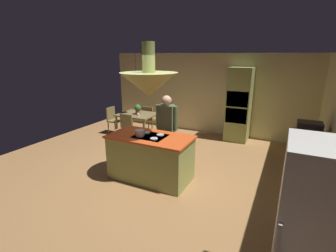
{
  "coord_description": "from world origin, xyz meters",
  "views": [
    {
      "loc": [
        2.4,
        -4.21,
        2.51
      ],
      "look_at": [
        0.1,
        0.4,
        1.0
      ],
      "focal_mm": 26.25,
      "sensor_mm": 36.0,
      "label": 1
    }
  ],
  "objects_px": {
    "chair_by_back_wall": "(149,117)",
    "cooking_pot_on_cooktop": "(140,133)",
    "kitchen_island": "(151,157)",
    "refrigerator": "(318,236)",
    "microwave_on_counter": "(309,129)",
    "person_at_island": "(167,127)",
    "canister_flour": "(312,152)",
    "canister_sugar": "(312,149)",
    "oven_tower": "(239,105)",
    "chair_at_corner": "(113,118)",
    "canister_tea": "(311,145)",
    "cup_on_table": "(138,115)",
    "dining_table": "(137,117)",
    "chair_facing_island": "(124,128)",
    "potted_plant_on_table": "(138,109)"
  },
  "relations": [
    {
      "from": "refrigerator",
      "to": "chair_facing_island",
      "type": "distance_m",
      "value": 5.49
    },
    {
      "from": "canister_flour",
      "to": "cooking_pot_on_cooktop",
      "type": "relative_size",
      "value": 0.9
    },
    {
      "from": "chair_by_back_wall",
      "to": "refrigerator",
      "type": "bearing_deg",
      "value": 135.12
    },
    {
      "from": "potted_plant_on_table",
      "to": "chair_by_back_wall",
      "type": "bearing_deg",
      "value": 93.71
    },
    {
      "from": "chair_by_back_wall",
      "to": "cooking_pot_on_cooktop",
      "type": "relative_size",
      "value": 4.83
    },
    {
      "from": "person_at_island",
      "to": "potted_plant_on_table",
      "type": "height_order",
      "value": "person_at_island"
    },
    {
      "from": "canister_tea",
      "to": "cooking_pot_on_cooktop",
      "type": "height_order",
      "value": "canister_tea"
    },
    {
      "from": "canister_flour",
      "to": "microwave_on_counter",
      "type": "height_order",
      "value": "microwave_on_counter"
    },
    {
      "from": "refrigerator",
      "to": "microwave_on_counter",
      "type": "relative_size",
      "value": 3.91
    },
    {
      "from": "refrigerator",
      "to": "canister_flour",
      "type": "relative_size",
      "value": 11.1
    },
    {
      "from": "canister_flour",
      "to": "microwave_on_counter",
      "type": "xyz_separation_m",
      "value": [
        0.0,
        1.23,
        0.06
      ]
    },
    {
      "from": "microwave_on_counter",
      "to": "refrigerator",
      "type": "bearing_deg",
      "value": -90.73
    },
    {
      "from": "chair_at_corner",
      "to": "potted_plant_on_table",
      "type": "xyz_separation_m",
      "value": [
        0.98,
        -0.03,
        0.42
      ]
    },
    {
      "from": "kitchen_island",
      "to": "cooking_pot_on_cooktop",
      "type": "bearing_deg",
      "value": -140.91
    },
    {
      "from": "potted_plant_on_table",
      "to": "canister_flour",
      "type": "xyz_separation_m",
      "value": [
        4.49,
        -1.83,
        0.09
      ]
    },
    {
      "from": "refrigerator",
      "to": "person_at_island",
      "type": "distance_m",
      "value": 3.69
    },
    {
      "from": "kitchen_island",
      "to": "dining_table",
      "type": "distance_m",
      "value": 2.71
    },
    {
      "from": "dining_table",
      "to": "cup_on_table",
      "type": "height_order",
      "value": "cup_on_table"
    },
    {
      "from": "microwave_on_counter",
      "to": "canister_tea",
      "type": "bearing_deg",
      "value": -90.0
    },
    {
      "from": "chair_at_corner",
      "to": "cooking_pot_on_cooktop",
      "type": "bearing_deg",
      "value": -132.04
    },
    {
      "from": "chair_by_back_wall",
      "to": "potted_plant_on_table",
      "type": "xyz_separation_m",
      "value": [
        0.05,
        -0.71,
        0.42
      ]
    },
    {
      "from": "refrigerator",
      "to": "chair_at_corner",
      "type": "relative_size",
      "value": 2.07
    },
    {
      "from": "canister_tea",
      "to": "person_at_island",
      "type": "bearing_deg",
      "value": 177.62
    },
    {
      "from": "dining_table",
      "to": "potted_plant_on_table",
      "type": "distance_m",
      "value": 0.27
    },
    {
      "from": "chair_at_corner",
      "to": "canister_tea",
      "type": "relative_size",
      "value": 5.72
    },
    {
      "from": "canister_flour",
      "to": "canister_sugar",
      "type": "xyz_separation_m",
      "value": [
        0.0,
        0.18,
        -0.01
      ]
    },
    {
      "from": "chair_at_corner",
      "to": "microwave_on_counter",
      "type": "distance_m",
      "value": 5.54
    },
    {
      "from": "oven_tower",
      "to": "cup_on_table",
      "type": "bearing_deg",
      "value": -152.26
    },
    {
      "from": "kitchen_island",
      "to": "refrigerator",
      "type": "xyz_separation_m",
      "value": [
        2.8,
        -1.7,
        0.43
      ]
    },
    {
      "from": "potted_plant_on_table",
      "to": "canister_sugar",
      "type": "distance_m",
      "value": 4.79
    },
    {
      "from": "microwave_on_counter",
      "to": "chair_facing_island",
      "type": "bearing_deg",
      "value": -179.33
    },
    {
      "from": "chair_at_corner",
      "to": "cup_on_table",
      "type": "height_order",
      "value": "chair_at_corner"
    },
    {
      "from": "dining_table",
      "to": "canister_tea",
      "type": "distance_m",
      "value": 4.79
    },
    {
      "from": "cup_on_table",
      "to": "cooking_pot_on_cooktop",
      "type": "bearing_deg",
      "value": -55.96
    },
    {
      "from": "chair_by_back_wall",
      "to": "microwave_on_counter",
      "type": "height_order",
      "value": "microwave_on_counter"
    },
    {
      "from": "refrigerator",
      "to": "cup_on_table",
      "type": "bearing_deg",
      "value": 140.37
    },
    {
      "from": "chair_at_corner",
      "to": "oven_tower",
      "type": "bearing_deg",
      "value": -72.97
    },
    {
      "from": "person_at_island",
      "to": "chair_by_back_wall",
      "type": "bearing_deg",
      "value": 129.6
    },
    {
      "from": "canister_flour",
      "to": "chair_facing_island",
      "type": "bearing_deg",
      "value": 165.44
    },
    {
      "from": "chair_by_back_wall",
      "to": "microwave_on_counter",
      "type": "xyz_separation_m",
      "value": [
        4.54,
        -1.31,
        0.57
      ]
    },
    {
      "from": "cooking_pot_on_cooktop",
      "to": "canister_sugar",
      "type": "bearing_deg",
      "value": 10.39
    },
    {
      "from": "cup_on_table",
      "to": "chair_by_back_wall",
      "type": "bearing_deg",
      "value": 101.73
    },
    {
      "from": "canister_flour",
      "to": "potted_plant_on_table",
      "type": "bearing_deg",
      "value": 157.86
    },
    {
      "from": "oven_tower",
      "to": "person_at_island",
      "type": "bearing_deg",
      "value": -113.41
    },
    {
      "from": "canister_flour",
      "to": "cooking_pot_on_cooktop",
      "type": "height_order",
      "value": "canister_flour"
    },
    {
      "from": "canister_sugar",
      "to": "oven_tower",
      "type": "bearing_deg",
      "value": 121.65
    },
    {
      "from": "oven_tower",
      "to": "dining_table",
      "type": "xyz_separation_m",
      "value": [
        -2.8,
        -1.14,
        -0.42
      ]
    },
    {
      "from": "oven_tower",
      "to": "dining_table",
      "type": "height_order",
      "value": "oven_tower"
    },
    {
      "from": "chair_at_corner",
      "to": "cup_on_table",
      "type": "relative_size",
      "value": 9.67
    },
    {
      "from": "canister_flour",
      "to": "chair_by_back_wall",
      "type": "bearing_deg",
      "value": 150.77
    }
  ]
}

